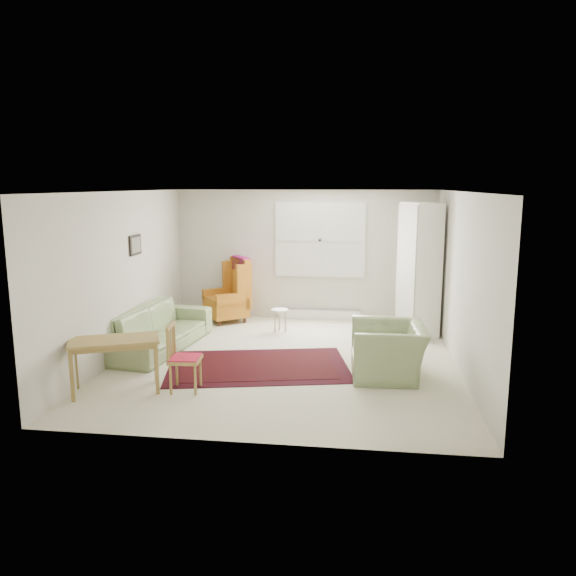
# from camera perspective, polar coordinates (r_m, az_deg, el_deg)

# --- Properties ---
(room) EXTENTS (5.04, 5.54, 2.51)m
(room) POSITION_cam_1_polar(r_m,az_deg,el_deg) (8.39, 0.05, 1.27)
(room) COLOR beige
(room) RESTS_ON ground
(rug) EXTENTS (2.86, 2.15, 0.03)m
(rug) POSITION_cam_1_polar(r_m,az_deg,el_deg) (8.21, -3.05, -7.89)
(rug) COLOR black
(rug) RESTS_ON ground
(sofa) EXTENTS (1.18, 2.40, 0.93)m
(sofa) POSITION_cam_1_polar(r_m,az_deg,el_deg) (9.19, -13.06, -3.21)
(sofa) COLOR #839865
(sofa) RESTS_ON ground
(armchair) EXTENTS (1.02, 1.16, 0.87)m
(armchair) POSITION_cam_1_polar(r_m,az_deg,el_deg) (7.83, 10.16, -5.74)
(armchair) COLOR #839865
(armchair) RESTS_ON ground
(wingback_chair) EXTENTS (1.04, 1.03, 1.24)m
(wingback_chair) POSITION_cam_1_polar(r_m,az_deg,el_deg) (10.76, -6.33, -0.18)
(wingback_chair) COLOR #C0721D
(wingback_chair) RESTS_ON ground
(coffee_table) EXTENTS (0.61, 0.61, 0.47)m
(coffee_table) POSITION_cam_1_polar(r_m,az_deg,el_deg) (8.40, 9.93, -6.04)
(coffee_table) COLOR #442015
(coffee_table) RESTS_ON ground
(stool) EXTENTS (0.38, 0.38, 0.41)m
(stool) POSITION_cam_1_polar(r_m,az_deg,el_deg) (10.05, -0.83, -3.29)
(stool) COLOR white
(stool) RESTS_ON ground
(cabinet) EXTENTS (0.72, 1.01, 2.29)m
(cabinet) POSITION_cam_1_polar(r_m,az_deg,el_deg) (10.05, 13.18, 1.89)
(cabinet) COLOR white
(cabinet) RESTS_ON ground
(desk) EXTENTS (1.22, 0.92, 0.69)m
(desk) POSITION_cam_1_polar(r_m,az_deg,el_deg) (7.49, -17.11, -7.52)
(desk) COLOR olive
(desk) RESTS_ON ground
(desk_chair) EXTENTS (0.41, 0.41, 0.88)m
(desk_chair) POSITION_cam_1_polar(r_m,az_deg,el_deg) (7.28, -10.41, -6.95)
(desk_chair) COLOR olive
(desk_chair) RESTS_ON ground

